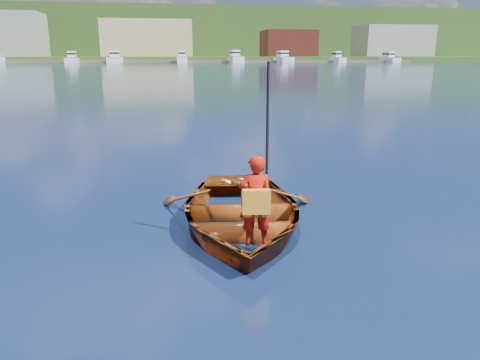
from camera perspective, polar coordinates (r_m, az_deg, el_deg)
The scene contains 8 objects.
ground at distance 6.40m, azimuth -11.57°, elevation -7.42°, with size 600.00×600.00×0.00m.
rowboat at distance 6.73m, azimuth -0.03°, elevation -3.95°, with size 2.92×3.83×0.74m.
child_paddler at distance 5.75m, azimuth 1.93°, elevation -2.45°, with size 0.45×0.36×2.24m.
shoreline at distance 242.66m, azimuth -9.46°, elevation 16.65°, with size 400.00×140.00×22.00m.
dock at distance 153.93m, azimuth -9.10°, elevation 14.05°, with size 159.99×12.23×0.80m.
waterfront_buildings at distance 171.19m, azimuth -12.19°, elevation 16.44°, with size 202.00×16.00×14.00m.
marina_yachts at distance 149.24m, azimuth -9.66°, elevation 14.38°, with size 143.57×13.22×4.36m.
hillside_trees at distance 235.37m, azimuth -4.84°, elevation 18.26°, with size 283.74×74.58×22.89m.
Camera 1 is at (0.35, -5.92, 2.40)m, focal length 35.00 mm.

